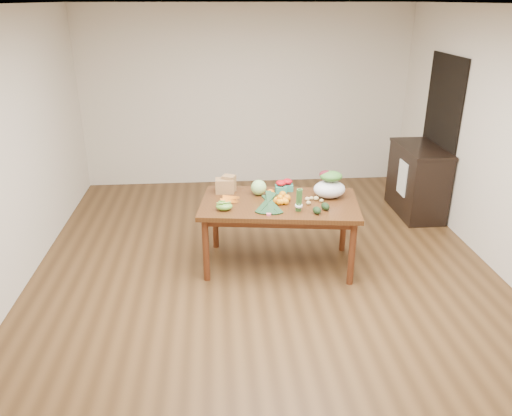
{
  "coord_description": "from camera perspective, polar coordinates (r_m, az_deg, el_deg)",
  "views": [
    {
      "loc": [
        -0.49,
        -4.65,
        2.74
      ],
      "look_at": [
        -0.1,
        0.0,
        0.78
      ],
      "focal_mm": 35.0,
      "sensor_mm": 36.0,
      "label": 1
    }
  ],
  "objects": [
    {
      "name": "floor",
      "position": [
        5.42,
        1.08,
        -7.59
      ],
      "size": [
        6.0,
        6.0,
        0.0
      ],
      "primitive_type": "plane",
      "color": "brown",
      "rests_on": "ground"
    },
    {
      "name": "potato_a",
      "position": [
        5.34,
        5.89,
        1.03
      ],
      "size": [
        0.05,
        0.05,
        0.05
      ],
      "primitive_type": "ellipsoid",
      "color": "tan",
      "rests_on": "dining_table"
    },
    {
      "name": "orange_a",
      "position": [
        5.41,
        1.66,
        1.7
      ],
      "size": [
        0.09,
        0.09,
        0.09
      ],
      "primitive_type": "sphere",
      "color": "#FC5A0F",
      "rests_on": "dining_table"
    },
    {
      "name": "dish_towel",
      "position": [
        6.89,
        16.37,
        3.29
      ],
      "size": [
        0.02,
        0.28,
        0.45
      ],
      "primitive_type": "cube",
      "color": "white",
      "rests_on": "cabinet"
    },
    {
      "name": "potato_b",
      "position": [
        5.24,
        6.01,
        0.59
      ],
      "size": [
        0.05,
        0.05,
        0.04
      ],
      "primitive_type": "ellipsoid",
      "color": "tan",
      "rests_on": "dining_table"
    },
    {
      "name": "room_walls",
      "position": [
        4.88,
        1.2,
        6.22
      ],
      "size": [
        5.02,
        6.02,
        2.7
      ],
      "color": "beige",
      "rests_on": "floor"
    },
    {
      "name": "paper_bag",
      "position": [
        5.54,
        -3.6,
        2.72
      ],
      "size": [
        0.3,
        0.26,
        0.19
      ],
      "primitive_type": null,
      "rotation": [
        0.0,
        0.0,
        -0.14
      ],
      "color": "olive",
      "rests_on": "dining_table"
    },
    {
      "name": "ceiling",
      "position": [
        4.68,
        1.35,
        22.28
      ],
      "size": [
        5.0,
        6.0,
        0.02
      ],
      "primitive_type": "cube",
      "color": "white",
      "rests_on": "room_walls"
    },
    {
      "name": "carrots",
      "position": [
        5.33,
        -2.89,
        1.0
      ],
      "size": [
        0.25,
        0.24,
        0.03
      ],
      "primitive_type": null,
      "rotation": [
        0.0,
        0.0,
        -0.14
      ],
      "color": "orange",
      "rests_on": "dining_table"
    },
    {
      "name": "snap_pea_bag",
      "position": [
        5.09,
        -3.66,
        0.18
      ],
      "size": [
        0.17,
        0.13,
        0.08
      ],
      "primitive_type": "ellipsoid",
      "color": "#609F35",
      "rests_on": "dining_table"
    },
    {
      "name": "cabinet",
      "position": [
        7.1,
        17.96,
        3.01
      ],
      "size": [
        0.52,
        1.02,
        0.94
      ],
      "primitive_type": "cube",
      "color": "black",
      "rests_on": "floor"
    },
    {
      "name": "avocado_a",
      "position": [
        5.02,
        6.97,
        -0.27
      ],
      "size": [
        0.1,
        0.13,
        0.07
      ],
      "primitive_type": "ellipsoid",
      "rotation": [
        0.0,
        0.0,
        0.3
      ],
      "color": "black",
      "rests_on": "dining_table"
    },
    {
      "name": "asparagus_bundle",
      "position": [
        5.03,
        4.93,
        0.92
      ],
      "size": [
        0.1,
        0.13,
        0.26
      ],
      "primitive_type": null,
      "rotation": [
        0.15,
        0.0,
        -0.14
      ],
      "color": "#417B38",
      "rests_on": "dining_table"
    },
    {
      "name": "avocado_b",
      "position": [
        5.13,
        7.92,
        0.18
      ],
      "size": [
        0.11,
        0.13,
        0.08
      ],
      "primitive_type": "ellipsoid",
      "rotation": [
        0.0,
        0.0,
        0.3
      ],
      "color": "black",
      "rests_on": "dining_table"
    },
    {
      "name": "orange_c",
      "position": [
        5.31,
        3.57,
        1.15
      ],
      "size": [
        0.08,
        0.08,
        0.08
      ],
      "primitive_type": "sphere",
      "color": "orange",
      "rests_on": "dining_table"
    },
    {
      "name": "strawberry_basket_a",
      "position": [
        5.55,
        2.86,
        2.36
      ],
      "size": [
        0.14,
        0.14,
        0.11
      ],
      "primitive_type": null,
      "rotation": [
        0.0,
        0.0,
        -0.14
      ],
      "color": "red",
      "rests_on": "dining_table"
    },
    {
      "name": "kale_bunch",
      "position": [
        5.03,
        1.5,
        0.47
      ],
      "size": [
        0.37,
        0.44,
        0.16
      ],
      "primitive_type": null,
      "rotation": [
        0.0,
        0.0,
        -0.14
      ],
      "color": "black",
      "rests_on": "dining_table"
    },
    {
      "name": "dining_table",
      "position": [
        5.45,
        2.62,
        -2.94
      ],
      "size": [
        1.76,
        1.14,
        0.75
      ],
      "primitive_type": "cube",
      "rotation": [
        0.0,
        0.0,
        -0.14
      ],
      "color": "#492811",
      "rests_on": "floor"
    },
    {
      "name": "potato_c",
      "position": [
        5.36,
        6.89,
        1.1
      ],
      "size": [
        0.06,
        0.05,
        0.05
      ],
      "primitive_type": "ellipsoid",
      "color": "tan",
      "rests_on": "dining_table"
    },
    {
      "name": "potato_e",
      "position": [
        5.32,
        7.5,
        0.85
      ],
      "size": [
        0.04,
        0.04,
        0.04
      ],
      "primitive_type": "ellipsoid",
      "color": "tan",
      "rests_on": "dining_table"
    },
    {
      "name": "strawberry_basket_b",
      "position": [
        5.61,
        3.6,
        2.54
      ],
      "size": [
        0.13,
        0.13,
        0.11
      ],
      "primitive_type": null,
      "rotation": [
        0.0,
        0.0,
        -0.14
      ],
      "color": "#B70C21",
      "rests_on": "dining_table"
    },
    {
      "name": "potato_d",
      "position": [
        5.38,
        6.34,
        1.13
      ],
      "size": [
        0.05,
        0.04,
        0.04
      ],
      "primitive_type": "ellipsoid",
      "color": "#D3C37A",
      "rests_on": "dining_table"
    },
    {
      "name": "doorway_dark",
      "position": [
        7.12,
        20.21,
        7.67
      ],
      "size": [
        0.02,
        1.0,
        2.1
      ],
      "primitive_type": "cube",
      "color": "black",
      "rests_on": "floor"
    },
    {
      "name": "cabbage",
      "position": [
        5.46,
        0.31,
        2.36
      ],
      "size": [
        0.17,
        0.17,
        0.17
      ],
      "primitive_type": "sphere",
      "color": "#9ED37A",
      "rests_on": "dining_table"
    },
    {
      "name": "salad_bag",
      "position": [
        5.43,
        8.41,
        2.52
      ],
      "size": [
        0.38,
        0.31,
        0.27
      ],
      "primitive_type": null,
      "rotation": [
        0.0,
        0.0,
        -0.14
      ],
      "color": "white",
      "rests_on": "dining_table"
    },
    {
      "name": "orange_b",
      "position": [
        5.39,
        3.07,
        1.55
      ],
      "size": [
        0.08,
        0.08,
        0.08
      ],
      "primitive_type": "sphere",
      "color": "orange",
      "rests_on": "dining_table"
    },
    {
      "name": "mandarin_cluster",
      "position": [
        5.24,
        2.78,
        1.04
      ],
      "size": [
        0.2,
        0.2,
        0.1
      ],
      "primitive_type": null,
      "rotation": [
        0.0,
        0.0,
        -0.14
      ],
      "color": "#FF9A0F",
      "rests_on": "dining_table"
    }
  ]
}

